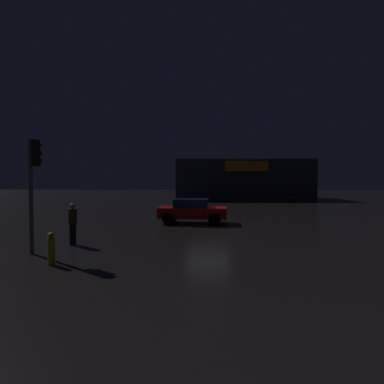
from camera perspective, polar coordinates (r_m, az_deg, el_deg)
ground_plane at (r=19.68m, az=2.76°, el=-5.51°), size 120.00×120.00×0.00m
store_building at (r=44.70m, az=8.48°, el=2.11°), size 16.96×8.65×5.06m
traffic_signal_opposite at (r=13.14m, az=-25.36°, el=2.93°), size 0.41×0.43×4.05m
car_near at (r=19.98m, az=0.09°, el=-3.15°), size 4.12×2.31×1.46m
pedestrian at (r=14.38m, az=-19.64°, el=-4.62°), size 0.46×0.46×1.68m
fire_hydrant at (r=11.42m, az=-22.82°, el=-8.87°), size 0.22×0.22×1.01m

